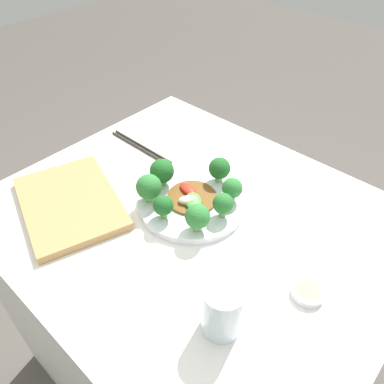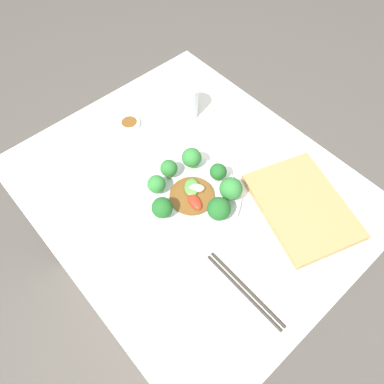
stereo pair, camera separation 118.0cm
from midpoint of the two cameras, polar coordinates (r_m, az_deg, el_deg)
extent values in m
plane|color=#4C4742|center=(1.47, 1.95, -47.57)|extent=(8.00, 8.00, 0.00)
cube|color=silver|center=(1.09, 2.61, -47.29)|extent=(0.89, 0.75, 0.75)
cylinder|color=silver|center=(0.71, 3.04, -43.48)|extent=(0.25, 0.25, 0.02)
cylinder|color=#70A356|center=(0.70, 11.50, -47.46)|extent=(0.02, 0.02, 0.02)
sphere|color=#286B2D|center=(0.67, 11.97, -47.40)|extent=(0.05, 0.05, 0.05)
cylinder|color=#7AAD5B|center=(0.70, -7.88, -43.64)|extent=(0.02, 0.02, 0.02)
sphere|color=#2D7533|center=(0.67, -8.23, -43.39)|extent=(0.06, 0.06, 0.06)
cylinder|color=#89B76B|center=(0.69, 5.14, -51.26)|extent=(0.02, 0.02, 0.02)
sphere|color=#2D7533|center=(0.66, 5.39, -51.38)|extent=(0.05, 0.05, 0.05)
cylinder|color=#7AAD5B|center=(0.70, -4.58, -38.95)|extent=(0.02, 0.02, 0.02)
sphere|color=#1E5B23|center=(0.67, -4.76, -38.51)|extent=(0.06, 0.06, 0.06)
cylinder|color=#70A356|center=(0.69, -4.24, -48.28)|extent=(0.02, 0.02, 0.02)
sphere|color=#1E5B23|center=(0.67, -4.41, -48.27)|extent=(0.04, 0.04, 0.04)
cylinder|color=#89B76B|center=(0.71, 9.56, -37.75)|extent=(0.02, 0.02, 0.02)
sphere|color=#1E5B23|center=(0.68, 9.91, -37.27)|extent=(0.05, 0.05, 0.05)
cylinder|color=#89B76B|center=(0.70, 13.26, -42.95)|extent=(0.02, 0.02, 0.02)
sphere|color=#2D7533|center=(0.68, 13.74, -42.71)|extent=(0.05, 0.05, 0.05)
cylinder|color=brown|center=(0.70, 3.09, -43.40)|extent=(0.12, 0.12, 0.01)
ellipsoid|color=beige|center=(0.69, 2.41, -44.86)|extent=(0.05, 0.05, 0.02)
ellipsoid|color=red|center=(0.70, 1.99, -41.65)|extent=(0.06, 0.04, 0.01)
ellipsoid|color=#4C933D|center=(0.69, 3.52, -45.02)|extent=(0.07, 0.07, 0.02)
cylinder|color=silver|center=(0.71, 16.74, -67.89)|extent=(0.07, 0.07, 0.11)
cylinder|color=#2D2823|center=(0.78, -9.23, -25.75)|extent=(0.23, 0.01, 0.01)
cylinder|color=#2D2823|center=(0.78, -9.97, -26.30)|extent=(0.23, 0.01, 0.01)
cylinder|color=silver|center=(0.77, 35.86, -57.71)|extent=(0.06, 0.06, 0.01)
cylinder|color=brown|center=(0.77, 36.18, -57.73)|extent=(0.05, 0.05, 0.00)
cube|color=#AD7F4C|center=(0.76, -26.63, -40.74)|extent=(0.33, 0.29, 0.02)
camera|label=1|loc=(0.59, 175.60, -52.60)|focal=35.00mm
camera|label=2|loc=(0.59, -4.40, 52.60)|focal=35.00mm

